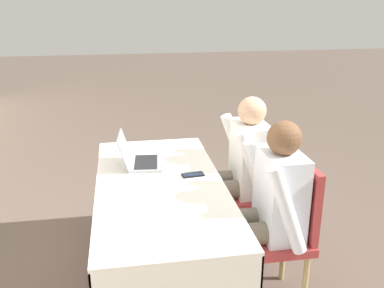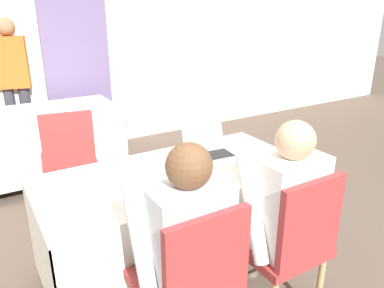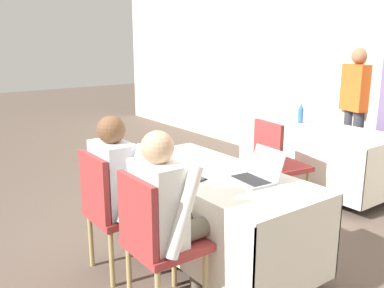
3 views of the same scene
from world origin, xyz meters
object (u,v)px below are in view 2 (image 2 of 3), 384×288
(person_checkered_shirt, at_px, (181,241))
(person_red_shirt, at_px, (14,82))
(laptop, at_px, (209,150))
(chair_far_spare, at_px, (69,156))
(chair_near_right, at_px, (289,241))
(chair_near_left, at_px, (192,282))
(person_white_shirt, at_px, (278,207))
(cell_phone, at_px, (206,181))

(person_checkered_shirt, xyz_separation_m, person_red_shirt, (-0.26, 3.26, 0.24))
(laptop, xyz_separation_m, chair_far_spare, (-0.73, 1.03, -0.25))
(chair_near_right, distance_m, chair_far_spare, 1.97)
(chair_far_spare, distance_m, person_checkered_shirt, 1.75)
(chair_far_spare, bearing_deg, chair_near_right, 119.04)
(chair_near_left, bearing_deg, chair_far_spare, -87.09)
(person_checkered_shirt, height_order, person_white_shirt, same)
(laptop, xyz_separation_m, chair_near_left, (-0.63, -0.81, -0.25))
(cell_phone, height_order, person_checkered_shirt, person_checkered_shirt)
(person_white_shirt, xyz_separation_m, person_red_shirt, (-0.87, 3.26, 0.24))
(cell_phone, distance_m, person_checkered_shirt, 0.54)
(person_red_shirt, bearing_deg, laptop, -55.69)
(person_checkered_shirt, height_order, person_red_shirt, person_red_shirt)
(person_checkered_shirt, relative_size, person_white_shirt, 1.00)
(chair_far_spare, bearing_deg, chair_near_left, 101.18)
(laptop, distance_m, cell_phone, 0.42)
(chair_near_right, bearing_deg, laptop, -91.99)
(laptop, xyz_separation_m, person_white_shirt, (-0.03, -0.71, -0.09))
(cell_phone, relative_size, person_checkered_shirt, 0.13)
(person_checkered_shirt, bearing_deg, chair_far_spare, -86.91)
(laptop, relative_size, person_checkered_shirt, 0.29)
(chair_near_left, bearing_deg, person_red_shirt, -85.53)
(chair_near_right, distance_m, person_white_shirt, 0.19)
(chair_near_left, xyz_separation_m, person_checkered_shirt, (0.00, 0.10, 0.16))
(laptop, relative_size, chair_near_left, 0.37)
(cell_phone, height_order, person_red_shirt, person_red_shirt)
(chair_near_right, xyz_separation_m, person_red_shirt, (-0.87, 3.37, 0.40))
(chair_far_spare, distance_m, person_red_shirt, 1.58)
(chair_near_left, bearing_deg, chair_near_right, -180.00)
(chair_near_right, height_order, person_checkered_shirt, person_checkered_shirt)
(chair_near_left, distance_m, chair_far_spare, 1.85)
(chair_near_left, xyz_separation_m, person_red_shirt, (-0.26, 3.37, 0.40))
(laptop, height_order, cell_phone, laptop)
(chair_near_left, height_order, person_red_shirt, person_red_shirt)
(cell_phone, height_order, person_white_shirt, person_white_shirt)
(laptop, xyz_separation_m, cell_phone, (-0.25, -0.33, -0.04))
(person_red_shirt, bearing_deg, cell_phone, -62.34)
(chair_far_spare, xyz_separation_m, person_red_shirt, (-0.17, 1.52, 0.40))
(chair_far_spare, bearing_deg, person_checkered_shirt, 101.36)
(chair_near_right, xyz_separation_m, chair_far_spare, (-0.70, 1.84, 0.00))
(laptop, xyz_separation_m, person_red_shirt, (-0.90, 2.55, 0.15))
(cell_phone, height_order, chair_near_right, chair_near_right)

